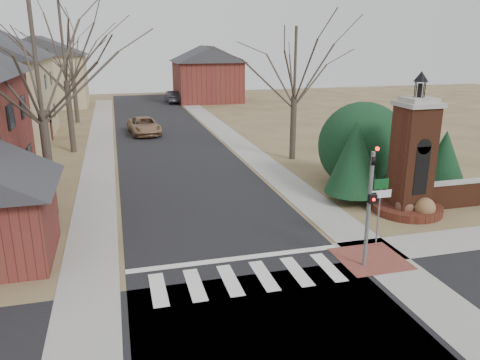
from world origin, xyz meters
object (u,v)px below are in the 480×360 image
object	(u,v)px
traffic_signal_pole	(370,198)
pickup_truck	(144,126)
sign_post	(380,199)
brick_gate_monument	(411,167)
distant_car	(173,97)

from	to	relation	value
traffic_signal_pole	pickup_truck	distance (m)	27.45
sign_post	pickup_truck	world-z (taller)	sign_post
sign_post	traffic_signal_pole	bearing A→B (deg)	-132.43
traffic_signal_pole	brick_gate_monument	bearing A→B (deg)	43.24
traffic_signal_pole	sign_post	bearing A→B (deg)	47.57
distant_car	brick_gate_monument	bearing A→B (deg)	96.89
traffic_signal_pole	pickup_truck	size ratio (longest dim) A/B	0.88
sign_post	distant_car	world-z (taller)	sign_post
sign_post	distant_car	size ratio (longest dim) A/B	0.59
sign_post	pickup_truck	distance (m)	26.36
sign_post	distant_car	bearing A→B (deg)	92.77
traffic_signal_pole	distant_car	xyz separation A→B (m)	(-0.90, 46.73, -1.82)
brick_gate_monument	distant_car	distance (m)	42.70
distant_car	sign_post	bearing A→B (deg)	92.12
sign_post	brick_gate_monument	size ratio (longest dim) A/B	0.42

